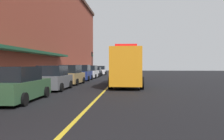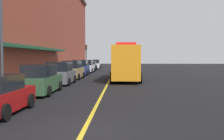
{
  "view_description": "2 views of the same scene",
  "coord_description": "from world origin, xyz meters",
  "views": [
    {
      "loc": [
        1.84,
        -3.51,
        1.89
      ],
      "look_at": [
        -0.0,
        21.18,
        1.39
      ],
      "focal_mm": 38.09,
      "sensor_mm": 36.0,
      "label": 1
    },
    {
      "loc": [
        1.17,
        -8.29,
        2.3
      ],
      "look_at": [
        0.24,
        18.6,
        0.98
      ],
      "focal_mm": 43.49,
      "sensor_mm": 36.0,
      "label": 2
    }
  ],
  "objects": [
    {
      "name": "traffic_light_near",
      "position": [
        -5.29,
        41.32,
        3.16
      ],
      "size": [
        0.38,
        0.36,
        4.3
      ],
      "color": "#232326",
      "rests_on": "sidewalk_left"
    },
    {
      "name": "lane_center_stripe",
      "position": [
        0.0,
        25.0,
        0.0
      ],
      "size": [
        0.16,
        70.0,
        0.01
      ],
      "primitive_type": "cube",
      "color": "gold",
      "rests_on": "ground"
    },
    {
      "name": "parked_car_7",
      "position": [
        -3.86,
        43.18,
        0.82
      ],
      "size": [
        2.18,
        4.49,
        1.75
      ],
      "rotation": [
        0.0,
        0.0,
        1.61
      ],
      "color": "silver",
      "rests_on": "ground"
    },
    {
      "name": "utility_truck",
      "position": [
        1.62,
        18.17,
        1.68
      ],
      "size": [
        2.87,
        9.17,
        3.52
      ],
      "rotation": [
        0.0,
        0.0,
        -1.59
      ],
      "color": "orange",
      "rests_on": "ground"
    },
    {
      "name": "parking_meter_1",
      "position": [
        -5.35,
        28.47,
        1.06
      ],
      "size": [
        0.14,
        0.18,
        1.33
      ],
      "color": "#4C4C51",
      "rests_on": "sidewalk_left"
    },
    {
      "name": "parking_meter_2",
      "position": [
        -5.35,
        20.04,
        1.06
      ],
      "size": [
        0.14,
        0.18,
        1.33
      ],
      "color": "#4C4C51",
      "rests_on": "sidewalk_left"
    },
    {
      "name": "parking_meter_0",
      "position": [
        -5.35,
        23.38,
        1.06
      ],
      "size": [
        0.14,
        0.18,
        1.33
      ],
      "color": "#4C4C51",
      "rests_on": "sidewalk_left"
    },
    {
      "name": "parked_car_6",
      "position": [
        -3.98,
        37.23,
        0.74
      ],
      "size": [
        2.0,
        4.19,
        1.57
      ],
      "rotation": [
        0.0,
        0.0,
        1.59
      ],
      "color": "black",
      "rests_on": "ground"
    },
    {
      "name": "parked_car_1",
      "position": [
        -3.88,
        8.42,
        0.85
      ],
      "size": [
        2.02,
        4.91,
        1.82
      ],
      "rotation": [
        0.0,
        0.0,
        1.59
      ],
      "color": "#2D5133",
      "rests_on": "ground"
    },
    {
      "name": "sidewalk_left",
      "position": [
        -6.2,
        25.0,
        0.07
      ],
      "size": [
        2.4,
        70.0,
        0.15
      ],
      "primitive_type": "cube",
      "color": "#ADA8A0",
      "rests_on": "ground"
    },
    {
      "name": "brick_building_left",
      "position": [
        -12.04,
        23.99,
        7.44
      ],
      "size": [
        10.45,
        64.0,
        14.86
      ],
      "color": "brown",
      "rests_on": "ground"
    },
    {
      "name": "parked_car_3",
      "position": [
        -3.91,
        19.46,
        0.89
      ],
      "size": [
        2.17,
        4.35,
        1.92
      ],
      "rotation": [
        0.0,
        0.0,
        1.53
      ],
      "color": "#A5844C",
      "rests_on": "ground"
    },
    {
      "name": "parked_car_5",
      "position": [
        -3.89,
        31.29,
        0.86
      ],
      "size": [
        2.08,
        4.87,
        1.85
      ],
      "rotation": [
        0.0,
        0.0,
        1.56
      ],
      "color": "silver",
      "rests_on": "ground"
    },
    {
      "name": "parked_car_4",
      "position": [
        -3.97,
        25.54,
        0.89
      ],
      "size": [
        2.12,
        4.47,
        1.93
      ],
      "rotation": [
        0.0,
        0.0,
        1.59
      ],
      "color": "navy",
      "rests_on": "ground"
    },
    {
      "name": "parked_car_2",
      "position": [
        -3.94,
        14.15,
        0.86
      ],
      "size": [
        2.15,
        4.2,
        1.86
      ],
      "rotation": [
        0.0,
        0.0,
        1.57
      ],
      "color": "#595B60",
      "rests_on": "ground"
    },
    {
      "name": "ground_plane",
      "position": [
        0.0,
        25.0,
        0.0
      ],
      "size": [
        112.0,
        112.0,
        0.0
      ],
      "primitive_type": "plane",
      "color": "black"
    }
  ]
}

